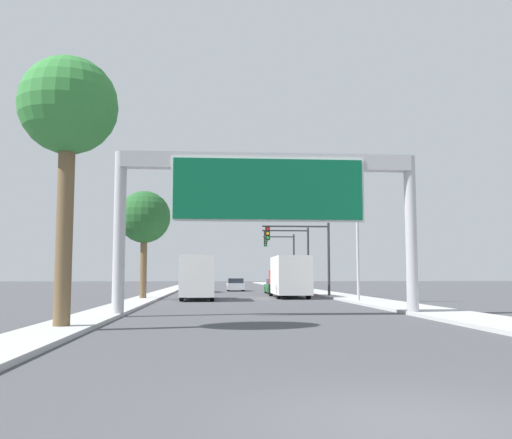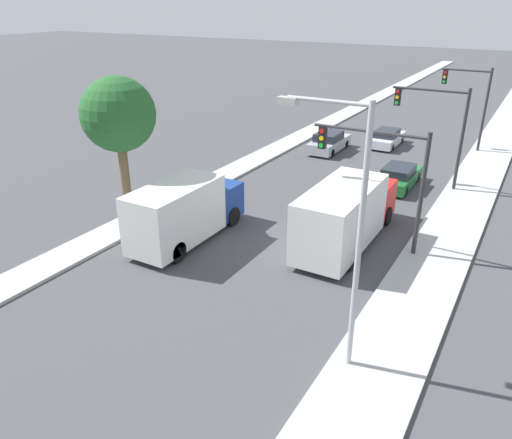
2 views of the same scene
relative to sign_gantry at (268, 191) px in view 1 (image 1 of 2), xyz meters
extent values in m
plane|color=#47474C|center=(0.00, -17.88, -5.48)|extent=(300.00, 300.00, 0.00)
cube|color=#B2B2B2|center=(7.75, 42.12, -5.40)|extent=(3.00, 120.00, 0.15)
cube|color=#B2B2B2|center=(-7.25, 42.12, -5.40)|extent=(2.00, 120.00, 0.15)
cylinder|color=#B2B2B7|center=(-6.45, 0.12, -1.91)|extent=(0.52, 0.52, 7.15)
cylinder|color=#B2B2B7|center=(6.45, 0.12, -1.91)|extent=(0.52, 0.52, 7.15)
cube|color=#B2B2B7|center=(0.00, 0.12, 1.32)|extent=(12.90, 0.60, 0.70)
cube|color=white|center=(0.00, -0.18, 0.04)|extent=(8.50, 0.08, 2.86)
cube|color=#0A5B38|center=(0.00, -0.23, 0.04)|extent=(8.30, 0.16, 2.66)
cube|color=silver|center=(0.00, 38.36, -4.96)|extent=(1.86, 4.49, 0.68)
cube|color=#1E232D|center=(0.00, 38.13, -4.36)|extent=(1.63, 2.33, 0.53)
cylinder|color=black|center=(-0.82, 39.75, -5.16)|extent=(0.22, 0.64, 0.64)
cylinder|color=black|center=(0.82, 39.75, -5.16)|extent=(0.22, 0.64, 0.64)
cylinder|color=black|center=(-0.82, 36.97, -5.16)|extent=(0.22, 0.64, 0.64)
cylinder|color=black|center=(0.82, 36.97, -5.16)|extent=(0.22, 0.64, 0.64)
cube|color=#1E662D|center=(3.50, 29.21, -4.96)|extent=(1.90, 4.76, 0.69)
cube|color=#1E232D|center=(3.50, 28.97, -4.34)|extent=(1.67, 2.48, 0.53)
cylinder|color=black|center=(2.66, 30.69, -5.16)|extent=(0.22, 0.64, 0.64)
cylinder|color=black|center=(4.34, 30.69, -5.16)|extent=(0.22, 0.64, 0.64)
cylinder|color=black|center=(2.66, 27.73, -5.16)|extent=(0.22, 0.64, 0.64)
cylinder|color=black|center=(4.34, 27.73, -5.16)|extent=(0.22, 0.64, 0.64)
cube|color=#A5A8AD|center=(-3.50, 34.55, -4.91)|extent=(1.87, 4.76, 0.78)
cube|color=#1E232D|center=(-3.50, 34.32, -4.23)|extent=(1.65, 2.47, 0.59)
cylinder|color=black|center=(-4.33, 36.03, -5.16)|extent=(0.22, 0.64, 0.64)
cylinder|color=black|center=(-2.67, 36.03, -5.16)|extent=(0.22, 0.64, 0.64)
cylinder|color=black|center=(-4.33, 33.08, -5.16)|extent=(0.22, 0.64, 0.64)
cylinder|color=black|center=(-2.67, 33.08, -5.16)|extent=(0.22, 0.64, 0.64)
cube|color=navy|center=(-3.50, 18.90, -4.27)|extent=(2.15, 1.98, 1.82)
cube|color=silver|center=(-3.50, 15.36, -3.77)|extent=(2.34, 5.10, 2.81)
cylinder|color=black|center=(-4.53, 18.81, -4.98)|extent=(0.28, 1.00, 1.00)
cylinder|color=black|center=(-2.47, 18.81, -4.98)|extent=(0.28, 1.00, 1.00)
cylinder|color=black|center=(-4.53, 14.09, -4.98)|extent=(0.28, 1.00, 1.00)
cylinder|color=black|center=(-2.47, 14.09, -4.98)|extent=(0.28, 1.00, 1.00)
cube|color=red|center=(3.50, 23.10, -4.25)|extent=(2.30, 2.38, 1.87)
cube|color=silver|center=(3.50, 18.85, -3.74)|extent=(2.50, 6.12, 2.89)
cylinder|color=black|center=(2.39, 22.98, -4.98)|extent=(0.28, 1.00, 1.00)
cylinder|color=black|center=(4.61, 22.98, -4.98)|extent=(0.28, 1.00, 1.00)
cylinder|color=black|center=(2.39, 17.32, -4.98)|extent=(0.28, 1.00, 1.00)
cylinder|color=black|center=(4.61, 17.32, -4.98)|extent=(0.28, 1.00, 1.00)
cylinder|color=#2D2D30|center=(6.75, 20.12, -2.52)|extent=(0.20, 0.20, 5.92)
cylinder|color=#2D2D30|center=(4.09, 20.12, 0.15)|extent=(5.32, 0.14, 0.14)
cube|color=black|center=(1.86, 20.12, -0.43)|extent=(0.35, 0.28, 1.05)
cylinder|color=red|center=(1.86, 19.96, -0.08)|extent=(0.22, 0.04, 0.22)
cylinder|color=yellow|center=(1.86, 19.96, -0.43)|extent=(0.22, 0.04, 0.22)
cylinder|color=green|center=(1.86, 19.96, -0.78)|extent=(0.22, 0.04, 0.22)
cylinder|color=#2D2D30|center=(6.75, 30.12, -2.30)|extent=(0.20, 0.20, 6.36)
cylinder|color=#2D2D30|center=(4.50, 30.12, 0.58)|extent=(4.49, 0.14, 0.14)
cube|color=black|center=(2.62, 30.12, 0.01)|extent=(0.35, 0.28, 1.05)
cylinder|color=red|center=(2.62, 29.96, 0.36)|extent=(0.22, 0.04, 0.22)
cylinder|color=yellow|center=(2.62, 29.96, 0.01)|extent=(0.22, 0.04, 0.22)
cylinder|color=green|center=(2.62, 29.96, -0.34)|extent=(0.22, 0.04, 0.22)
cylinder|color=#2D2D30|center=(6.75, 40.12, -2.27)|extent=(0.20, 0.20, 6.42)
cylinder|color=#2D2D30|center=(4.98, 40.12, 0.64)|extent=(3.55, 0.14, 0.14)
cube|color=black|center=(3.49, 40.12, 0.07)|extent=(0.35, 0.28, 1.05)
cylinder|color=red|center=(3.49, 39.96, 0.42)|extent=(0.22, 0.04, 0.22)
cylinder|color=yellow|center=(3.49, 39.96, 0.07)|extent=(0.22, 0.04, 0.22)
cylinder|color=green|center=(3.49, 39.96, -0.28)|extent=(0.22, 0.04, 0.22)
cylinder|color=brown|center=(-7.22, -5.90, -1.78)|extent=(0.54, 0.54, 7.40)
sphere|color=#337F38|center=(-7.22, -5.90, 1.92)|extent=(3.26, 3.26, 3.26)
cylinder|color=brown|center=(-7.36, 16.16, -2.53)|extent=(0.47, 0.47, 5.90)
sphere|color=#235B28|center=(-7.36, 16.16, 0.42)|extent=(3.72, 3.72, 3.72)
cylinder|color=#B2B2B7|center=(6.85, 11.26, -1.13)|extent=(0.18, 0.18, 8.71)
cylinder|color=#B2B2B7|center=(5.62, 11.26, 3.08)|extent=(2.46, 0.12, 0.12)
cube|color=#B2B2A8|center=(4.39, 11.26, 2.98)|extent=(0.60, 0.28, 0.20)
camera|label=1|loc=(-2.35, -24.79, -3.69)|focal=40.00mm
camera|label=2|loc=(10.81, -1.58, 5.65)|focal=35.00mm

